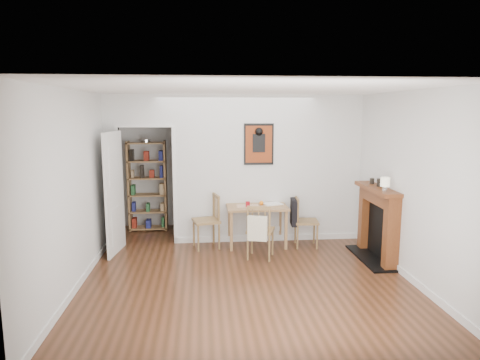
{
  "coord_description": "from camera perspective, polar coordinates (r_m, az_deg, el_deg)",
  "views": [
    {
      "loc": [
        -0.59,
        -6.05,
        2.32
      ],
      "look_at": [
        0.01,
        0.6,
        1.24
      ],
      "focal_mm": 32.0,
      "sensor_mm": 36.0,
      "label": 1
    }
  ],
  "objects": [
    {
      "name": "ceramic_jar_a",
      "position": [
        7.01,
        18.18,
        -0.31
      ],
      "size": [
        0.1,
        0.1,
        0.12
      ],
      "primitive_type": "cylinder",
      "color": "black",
      "rests_on": "fireplace"
    },
    {
      "name": "chair_right",
      "position": [
        7.48,
        8.68,
        -5.44
      ],
      "size": [
        0.53,
        0.47,
        0.86
      ],
      "color": "olive",
      "rests_on": "ground"
    },
    {
      "name": "red_glass",
      "position": [
        7.28,
        1.05,
        -3.26
      ],
      "size": [
        0.07,
        0.07,
        0.09
      ],
      "primitive_type": "cylinder",
      "color": "maroon",
      "rests_on": "dining_table"
    },
    {
      "name": "dining_table",
      "position": [
        7.41,
        2.26,
        -4.09
      ],
      "size": [
        1.04,
        0.66,
        0.71
      ],
      "color": "#A47A4C",
      "rests_on": "ground"
    },
    {
      "name": "orange_fruit",
      "position": [
        7.45,
        2.87,
        -3.07
      ],
      "size": [
        0.07,
        0.07,
        0.07
      ],
      "primitive_type": "sphere",
      "color": "orange",
      "rests_on": "dining_table"
    },
    {
      "name": "chair_front",
      "position": [
        6.82,
        2.72,
        -6.77
      ],
      "size": [
        0.56,
        0.59,
        0.88
      ],
      "color": "olive",
      "rests_on": "ground"
    },
    {
      "name": "fireplace",
      "position": [
        7.08,
        17.96,
        -5.21
      ],
      "size": [
        0.45,
        1.25,
        1.16
      ],
      "color": "brown",
      "rests_on": "ground"
    },
    {
      "name": "notebook",
      "position": [
        7.52,
        4.37,
        -3.19
      ],
      "size": [
        0.37,
        0.31,
        0.02
      ],
      "primitive_type": "cube",
      "rotation": [
        0.0,
        0.0,
        0.28
      ],
      "color": "white",
      "rests_on": "dining_table"
    },
    {
      "name": "bookshelf",
      "position": [
        8.54,
        -12.22,
        -0.86
      ],
      "size": [
        0.74,
        0.3,
        1.75
      ],
      "color": "#A47A4C",
      "rests_on": "ground"
    },
    {
      "name": "mantel_lamp",
      "position": [
        6.56,
        18.78,
        -0.35
      ],
      "size": [
        0.13,
        0.13,
        0.21
      ],
      "color": "silver",
      "rests_on": "fireplace"
    },
    {
      "name": "ceramic_jar_b",
      "position": [
        7.22,
        17.19,
        -0.13
      ],
      "size": [
        0.07,
        0.07,
        0.09
      ],
      "primitive_type": "cylinder",
      "color": "black",
      "rests_on": "fireplace"
    },
    {
      "name": "ground",
      "position": [
        6.51,
        0.42,
        -11.72
      ],
      "size": [
        5.2,
        5.2,
        0.0
      ],
      "primitive_type": "plane",
      "color": "#522C1A",
      "rests_on": "ground"
    },
    {
      "name": "room_shell",
      "position": [
        7.5,
        0.21,
        1.33
      ],
      "size": [
        5.2,
        5.2,
        5.2
      ],
      "color": "silver",
      "rests_on": "ground"
    },
    {
      "name": "placemat",
      "position": [
        7.37,
        1.03,
        -3.47
      ],
      "size": [
        0.38,
        0.29,
        0.0
      ],
      "primitive_type": "cube",
      "rotation": [
        0.0,
        0.0,
        -0.02
      ],
      "color": "beige",
      "rests_on": "dining_table"
    },
    {
      "name": "chair_left",
      "position": [
        7.34,
        -4.55,
        -5.52
      ],
      "size": [
        0.56,
        0.56,
        0.93
      ],
      "color": "olive",
      "rests_on": "ground"
    }
  ]
}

